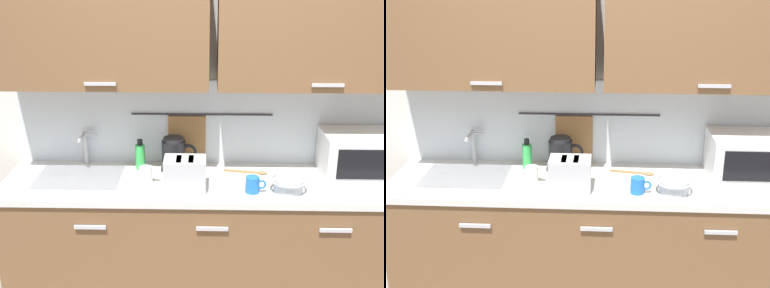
# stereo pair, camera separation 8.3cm
# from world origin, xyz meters

# --- Properties ---
(counter_unit) EXTENTS (2.53, 0.64, 0.90)m
(counter_unit) POSITION_xyz_m (-0.01, 0.30, 0.46)
(counter_unit) COLOR brown
(counter_unit) RESTS_ON ground
(back_wall_assembly) EXTENTS (3.70, 0.41, 2.50)m
(back_wall_assembly) POSITION_xyz_m (-0.00, 0.53, 1.52)
(back_wall_assembly) COLOR silver
(back_wall_assembly) RESTS_ON ground
(sink_faucet) EXTENTS (0.09, 0.17, 0.22)m
(sink_faucet) POSITION_xyz_m (-0.82, 0.53, 1.04)
(sink_faucet) COLOR #B2B5BA
(sink_faucet) RESTS_ON counter_unit
(microwave) EXTENTS (0.46, 0.35, 0.27)m
(microwave) POSITION_xyz_m (0.91, 0.41, 1.04)
(microwave) COLOR white
(microwave) RESTS_ON counter_unit
(electric_kettle) EXTENTS (0.23, 0.16, 0.21)m
(electric_kettle) POSITION_xyz_m (-0.24, 0.48, 1.00)
(electric_kettle) COLOR black
(electric_kettle) RESTS_ON counter_unit
(dish_soap_bottle) EXTENTS (0.06, 0.06, 0.20)m
(dish_soap_bottle) POSITION_xyz_m (-0.45, 0.47, 0.99)
(dish_soap_bottle) COLOR green
(dish_soap_bottle) RESTS_ON counter_unit
(mug_near_sink) EXTENTS (0.12, 0.08, 0.09)m
(mug_near_sink) POSITION_xyz_m (-0.39, 0.26, 0.95)
(mug_near_sink) COLOR silver
(mug_near_sink) RESTS_ON counter_unit
(mixing_bowl) EXTENTS (0.21, 0.21, 0.08)m
(mixing_bowl) POSITION_xyz_m (0.44, 0.15, 0.94)
(mixing_bowl) COLOR #A5ADB7
(mixing_bowl) RESTS_ON counter_unit
(toaster) EXTENTS (0.26, 0.17, 0.19)m
(toaster) POSITION_xyz_m (-0.16, 0.16, 1.00)
(toaster) COLOR #B7BABF
(toaster) RESTS_ON counter_unit
(mug_by_kettle) EXTENTS (0.12, 0.08, 0.09)m
(mug_by_kettle) POSITION_xyz_m (0.23, 0.13, 0.95)
(mug_by_kettle) COLOR blue
(mug_by_kettle) RESTS_ON counter_unit
(wooden_spoon) EXTENTS (0.28, 0.08, 0.01)m
(wooden_spoon) POSITION_xyz_m (0.25, 0.41, 0.91)
(wooden_spoon) COLOR #9E7042
(wooden_spoon) RESTS_ON counter_unit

